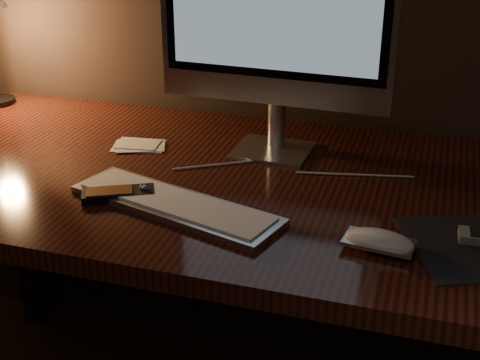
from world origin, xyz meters
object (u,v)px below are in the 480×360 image
(desk, at_px, (232,216))
(media_remote, at_px, (118,194))
(keyboard, at_px, (175,204))
(mouse, at_px, (379,243))
(monitor, at_px, (276,11))

(desk, distance_m, media_remote, 0.31)
(keyboard, height_order, media_remote, media_remote)
(keyboard, bearing_deg, mouse, 10.35)
(monitor, relative_size, mouse, 4.56)
(keyboard, distance_m, media_remote, 0.12)
(keyboard, distance_m, mouse, 0.38)
(monitor, xyz_separation_m, keyboard, (-0.10, -0.32, -0.31))
(monitor, bearing_deg, media_remote, -123.43)
(desk, xyz_separation_m, mouse, (0.35, -0.27, 0.14))
(desk, relative_size, mouse, 13.68)
(desk, relative_size, media_remote, 10.96)
(mouse, distance_m, media_remote, 0.50)
(monitor, bearing_deg, keyboard, -106.02)
(desk, height_order, monitor, monitor)
(keyboard, height_order, mouse, mouse)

